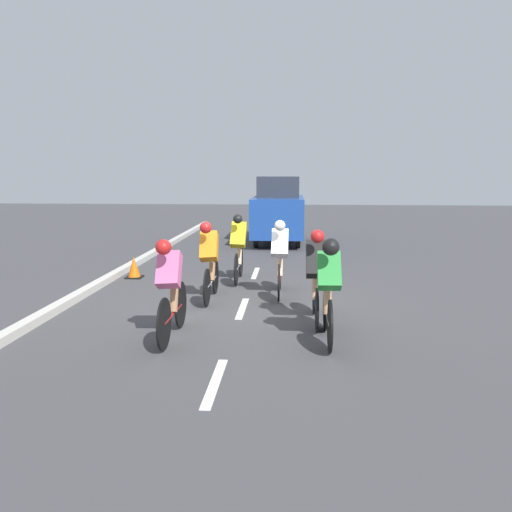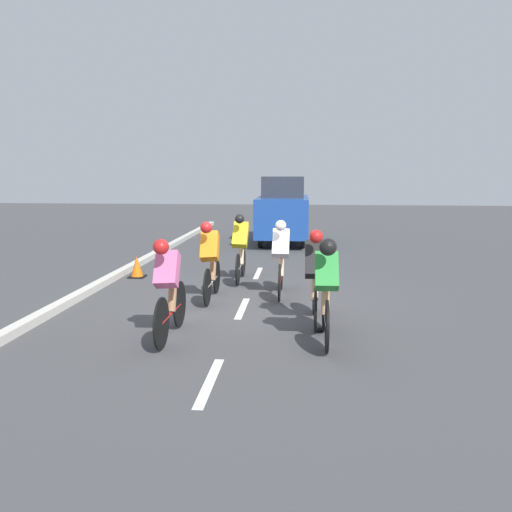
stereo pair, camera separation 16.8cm
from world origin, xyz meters
name	(u,v)px [view 2 (the right image)]	position (x,y,z in m)	size (l,w,h in m)	color
ground_plane	(245,303)	(0.00, 0.00, 0.00)	(60.00, 60.00, 0.00)	#424244
lane_stripe_near	(210,382)	(0.00, 3.57, 0.00)	(0.12, 1.40, 0.01)	white
lane_stripe_mid	(242,308)	(0.00, 0.37, 0.00)	(0.12, 1.40, 0.01)	white
lane_stripe_far	(258,273)	(0.00, -2.83, 0.00)	(0.12, 1.40, 0.01)	white
curb	(70,300)	(3.20, 0.37, 0.07)	(0.20, 29.34, 0.14)	beige
cyclist_black	(315,275)	(-1.25, 1.18, 0.80)	(0.32, 1.68, 1.54)	black
cyclist_pink	(168,287)	(0.86, 2.11, 0.77)	(0.35, 1.75, 1.49)	black
cyclist_yellow	(241,247)	(0.31, -1.89, 0.78)	(0.34, 1.69, 1.52)	black
cyclist_orange	(210,259)	(0.67, -0.18, 0.79)	(0.36, 1.69, 1.52)	black
cyclist_green	(326,288)	(-1.39, 2.07, 0.80)	(0.32, 1.67, 1.52)	black
cyclist_white	(281,257)	(-0.64, -0.62, 0.78)	(0.33, 1.73, 1.51)	black
support_car	(283,210)	(-0.39, -8.34, 1.13)	(1.70, 3.98, 2.28)	black
traffic_cone	(137,267)	(2.75, -2.09, 0.24)	(0.36, 0.36, 0.49)	black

